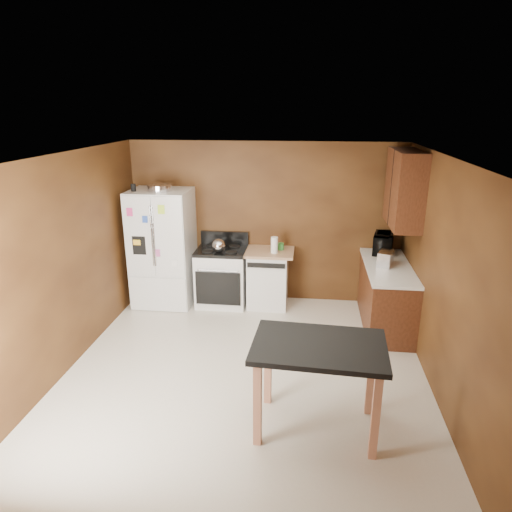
% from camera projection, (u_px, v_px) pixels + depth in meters
% --- Properties ---
extents(floor, '(4.50, 4.50, 0.00)m').
position_uv_depth(floor, '(245.00, 371.00, 5.40)').
color(floor, beige).
rests_on(floor, ground).
extents(ceiling, '(4.50, 4.50, 0.00)m').
position_uv_depth(ceiling, '(244.00, 157.00, 4.62)').
color(ceiling, white).
rests_on(ceiling, ground).
extents(wall_back, '(4.20, 0.00, 4.20)m').
position_uv_depth(wall_back, '(265.00, 223.00, 7.13)').
color(wall_back, brown).
rests_on(wall_back, ground).
extents(wall_front, '(4.20, 0.00, 4.20)m').
position_uv_depth(wall_front, '(194.00, 395.00, 2.89)').
color(wall_front, brown).
rests_on(wall_front, ground).
extents(wall_left, '(0.00, 4.50, 4.50)m').
position_uv_depth(wall_left, '(64.00, 265.00, 5.24)').
color(wall_left, brown).
rests_on(wall_left, ground).
extents(wall_right, '(0.00, 4.50, 4.50)m').
position_uv_depth(wall_right, '(443.00, 281.00, 4.77)').
color(wall_right, brown).
rests_on(wall_right, ground).
extents(roasting_pan, '(0.37, 0.37, 0.09)m').
position_uv_depth(roasting_pan, '(160.00, 188.00, 6.71)').
color(roasting_pan, silver).
rests_on(roasting_pan, refrigerator).
extents(pen_cup, '(0.07, 0.07, 0.11)m').
position_uv_depth(pen_cup, '(133.00, 188.00, 6.67)').
color(pen_cup, black).
rests_on(pen_cup, refrigerator).
extents(kettle, '(0.20, 0.20, 0.20)m').
position_uv_depth(kettle, '(219.00, 246.00, 6.82)').
color(kettle, silver).
rests_on(kettle, gas_range).
extents(paper_towel, '(0.13, 0.13, 0.24)m').
position_uv_depth(paper_towel, '(274.00, 245.00, 6.82)').
color(paper_towel, white).
rests_on(paper_towel, dishwasher).
extents(green_canister, '(0.12, 0.12, 0.11)m').
position_uv_depth(green_canister, '(281.00, 246.00, 6.99)').
color(green_canister, green).
rests_on(green_canister, dishwasher).
extents(toaster, '(0.26, 0.32, 0.20)m').
position_uv_depth(toaster, '(385.00, 259.00, 6.24)').
color(toaster, silver).
rests_on(toaster, right_cabinets).
extents(microwave, '(0.43, 0.55, 0.27)m').
position_uv_depth(microwave, '(383.00, 244.00, 6.79)').
color(microwave, black).
rests_on(microwave, right_cabinets).
extents(refrigerator, '(0.90, 0.80, 1.80)m').
position_uv_depth(refrigerator, '(163.00, 248.00, 7.05)').
color(refrigerator, white).
rests_on(refrigerator, ground).
extents(gas_range, '(0.76, 0.68, 1.10)m').
position_uv_depth(gas_range, '(222.00, 276.00, 7.14)').
color(gas_range, white).
rests_on(gas_range, ground).
extents(dishwasher, '(0.78, 0.63, 0.89)m').
position_uv_depth(dishwasher, '(268.00, 278.00, 7.09)').
color(dishwasher, white).
rests_on(dishwasher, ground).
extents(right_cabinets, '(0.63, 1.58, 2.45)m').
position_uv_depth(right_cabinets, '(391.00, 264.00, 6.30)').
color(right_cabinets, '#5D2D19').
rests_on(right_cabinets, ground).
extents(island, '(1.27, 0.88, 0.91)m').
position_uv_depth(island, '(319.00, 358.00, 4.23)').
color(island, black).
rests_on(island, ground).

